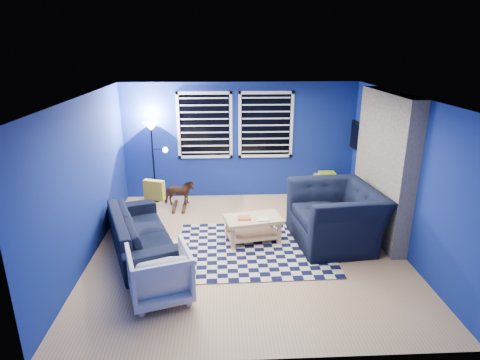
% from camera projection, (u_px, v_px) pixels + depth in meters
% --- Properties ---
extents(floor, '(5.00, 5.00, 0.00)m').
position_uv_depth(floor, '(247.00, 248.00, 6.70)').
color(floor, tan).
rests_on(floor, ground).
extents(ceiling, '(5.00, 5.00, 0.00)m').
position_uv_depth(ceiling, '(248.00, 97.00, 5.89)').
color(ceiling, white).
rests_on(ceiling, wall_back).
extents(wall_back, '(5.00, 0.00, 5.00)m').
position_uv_depth(wall_back, '(240.00, 141.00, 8.66)').
color(wall_back, navy).
rests_on(wall_back, floor).
extents(wall_left, '(0.00, 5.00, 5.00)m').
position_uv_depth(wall_left, '(86.00, 180.00, 6.18)').
color(wall_left, navy).
rests_on(wall_left, floor).
extents(wall_right, '(0.00, 5.00, 5.00)m').
position_uv_depth(wall_right, '(403.00, 175.00, 6.41)').
color(wall_right, navy).
rests_on(wall_right, floor).
extents(fireplace, '(0.65, 2.00, 2.50)m').
position_uv_depth(fireplace, '(382.00, 169.00, 6.89)').
color(fireplace, gray).
rests_on(fireplace, floor).
extents(window_left, '(1.17, 0.06, 1.42)m').
position_uv_depth(window_left, '(205.00, 126.00, 8.48)').
color(window_left, black).
rests_on(window_left, wall_back).
extents(window_right, '(1.17, 0.06, 1.42)m').
position_uv_depth(window_right, '(266.00, 125.00, 8.54)').
color(window_right, black).
rests_on(window_right, wall_back).
extents(tv, '(0.07, 1.00, 0.58)m').
position_uv_depth(tv, '(360.00, 138.00, 8.25)').
color(tv, black).
rests_on(tv, wall_right).
extents(rug, '(2.53, 2.04, 0.02)m').
position_uv_depth(rug, '(254.00, 248.00, 6.67)').
color(rug, black).
rests_on(rug, floor).
extents(sofa, '(2.37, 1.57, 0.64)m').
position_uv_depth(sofa, '(141.00, 231.00, 6.56)').
color(sofa, black).
rests_on(sofa, floor).
extents(armchair_big, '(1.64, 1.48, 0.98)m').
position_uv_depth(armchair_big, '(335.00, 216.00, 6.77)').
color(armchair_big, black).
rests_on(armchair_big, floor).
extents(armchair_bent, '(0.99, 1.00, 0.73)m').
position_uv_depth(armchair_bent, '(160.00, 273.00, 5.28)').
color(armchair_bent, gray).
rests_on(armchair_bent, floor).
extents(rocking_horse, '(0.36, 0.65, 0.53)m').
position_uv_depth(rocking_horse, '(179.00, 193.00, 8.22)').
color(rocking_horse, '#4A2718').
rests_on(rocking_horse, floor).
extents(coffee_table, '(1.03, 0.72, 0.47)m').
position_uv_depth(coffee_table, '(253.00, 224.00, 6.82)').
color(coffee_table, tan).
rests_on(coffee_table, rug).
extents(cabinet, '(0.71, 0.62, 0.59)m').
position_uv_depth(cabinet, '(326.00, 186.00, 8.83)').
color(cabinet, tan).
rests_on(cabinet, floor).
extents(floor_lamp, '(0.47, 0.29, 1.71)m').
position_uv_depth(floor_lamp, '(153.00, 138.00, 8.29)').
color(floor_lamp, black).
rests_on(floor_lamp, floor).
extents(throw_pillow, '(0.39, 0.23, 0.35)m').
position_uv_depth(throw_pillow, '(154.00, 190.00, 7.00)').
color(throw_pillow, gold).
rests_on(throw_pillow, sofa).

